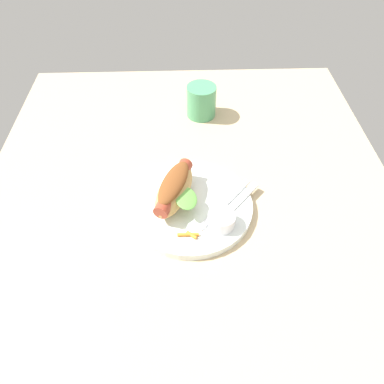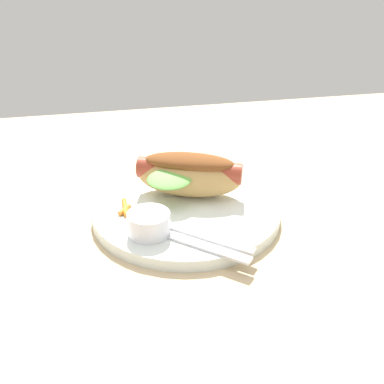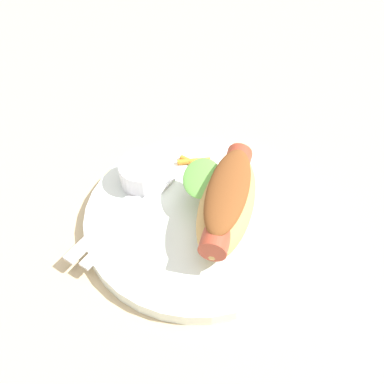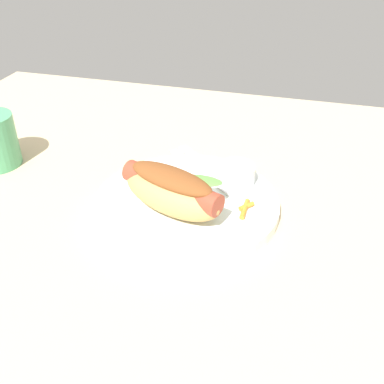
{
  "view_description": "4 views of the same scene",
  "coord_description": "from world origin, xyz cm",
  "px_view_note": "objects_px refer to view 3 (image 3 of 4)",
  "views": [
    {
      "loc": [
        45.69,
        -1.41,
        57.98
      ],
      "look_at": [
        -2.98,
        0.34,
        5.63
      ],
      "focal_mm": 34.39,
      "sensor_mm": 36.0,
      "label": 1
    },
    {
      "loc": [
        7.55,
        59.73,
        36.65
      ],
      "look_at": [
        -4.29,
        0.92,
        4.18
      ],
      "focal_mm": 48.39,
      "sensor_mm": 36.0,
      "label": 2
    },
    {
      "loc": [
        -38.9,
        4.51,
        46.29
      ],
      "look_at": [
        -3.56,
        0.49,
        5.48
      ],
      "focal_mm": 47.08,
      "sensor_mm": 36.0,
      "label": 3
    },
    {
      "loc": [
        10.81,
        -49.67,
        36.7
      ],
      "look_at": [
        -2.57,
        -1.06,
        3.61
      ],
      "focal_mm": 42.66,
      "sensor_mm": 36.0,
      "label": 4
    }
  ],
  "objects_px": {
    "sauce_ramekin": "(142,174)",
    "knife": "(112,218)",
    "hot_dog": "(226,200)",
    "fork": "(132,217)",
    "plate": "(200,219)",
    "carrot_garnish": "(192,161)"
  },
  "relations": [
    {
      "from": "sauce_ramekin",
      "to": "knife",
      "type": "relative_size",
      "value": 0.37
    },
    {
      "from": "hot_dog",
      "to": "fork",
      "type": "xyz_separation_m",
      "value": [
        0.01,
        0.1,
        -0.03
      ]
    },
    {
      "from": "sauce_ramekin",
      "to": "fork",
      "type": "xyz_separation_m",
      "value": [
        -0.05,
        0.01,
        -0.01
      ]
    },
    {
      "from": "sauce_ramekin",
      "to": "fork",
      "type": "distance_m",
      "value": 0.06
    },
    {
      "from": "plate",
      "to": "hot_dog",
      "type": "bearing_deg",
      "value": -110.16
    },
    {
      "from": "plate",
      "to": "hot_dog",
      "type": "distance_m",
      "value": 0.05
    },
    {
      "from": "plate",
      "to": "fork",
      "type": "height_order",
      "value": "fork"
    },
    {
      "from": "hot_dog",
      "to": "knife",
      "type": "bearing_deg",
      "value": 104.13
    },
    {
      "from": "fork",
      "to": "knife",
      "type": "height_order",
      "value": "same"
    },
    {
      "from": "fork",
      "to": "knife",
      "type": "distance_m",
      "value": 0.02
    },
    {
      "from": "hot_dog",
      "to": "knife",
      "type": "relative_size",
      "value": 1.11
    },
    {
      "from": "sauce_ramekin",
      "to": "fork",
      "type": "height_order",
      "value": "sauce_ramekin"
    },
    {
      "from": "plate",
      "to": "fork",
      "type": "xyz_separation_m",
      "value": [
        0.0,
        0.08,
        0.01
      ]
    },
    {
      "from": "hot_dog",
      "to": "fork",
      "type": "relative_size",
      "value": 1.18
    },
    {
      "from": "sauce_ramekin",
      "to": "carrot_garnish",
      "type": "relative_size",
      "value": 1.3
    },
    {
      "from": "carrot_garnish",
      "to": "knife",
      "type": "bearing_deg",
      "value": 127.81
    },
    {
      "from": "sauce_ramekin",
      "to": "knife",
      "type": "bearing_deg",
      "value": 144.96
    },
    {
      "from": "plate",
      "to": "knife",
      "type": "bearing_deg",
      "value": 86.93
    },
    {
      "from": "plate",
      "to": "fork",
      "type": "distance_m",
      "value": 0.08
    },
    {
      "from": "plate",
      "to": "carrot_garnish",
      "type": "relative_size",
      "value": 6.22
    },
    {
      "from": "plate",
      "to": "hot_dog",
      "type": "height_order",
      "value": "hot_dog"
    },
    {
      "from": "hot_dog",
      "to": "carrot_garnish",
      "type": "relative_size",
      "value": 3.84
    }
  ]
}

